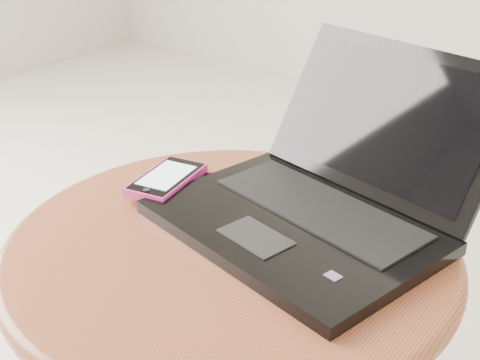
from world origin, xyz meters
The scene contains 4 objects.
table centered at (0.11, 0.07, 0.37)m, with size 0.59×0.59×0.47m.
laptop centered at (0.18, 0.19, 0.51)m, with size 0.43×0.43×0.21m.
phone_black centered at (-0.02, 0.14, 0.47)m, with size 0.09×0.13×0.01m.
phone_pink centered at (-0.05, 0.13, 0.49)m, with size 0.09×0.14×0.02m.
Camera 1 is at (0.55, -0.50, 0.92)m, focal length 49.41 mm.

